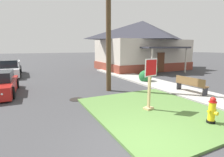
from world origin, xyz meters
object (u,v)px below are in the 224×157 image
at_px(stop_sign, 150,85).
at_px(manhole_cover, 76,99).
at_px(street_bench, 191,84).
at_px(utility_pole, 108,6).
at_px(fire_hydrant, 212,111).
at_px(pickup_truck_white, 7,69).

bearing_deg(stop_sign, manhole_cover, 128.03).
height_order(street_bench, utility_pole, utility_pole).
relative_size(stop_sign, utility_pole, 0.22).
height_order(fire_hydrant, utility_pole, utility_pole).
distance_m(stop_sign, utility_pole, 5.36).
distance_m(manhole_cover, pickup_truck_white, 10.53).
xyz_separation_m(fire_hydrant, utility_pole, (-1.09, 5.77, 4.34)).
height_order(fire_hydrant, stop_sign, stop_sign).
bearing_deg(fire_hydrant, stop_sign, 118.60).
bearing_deg(utility_pole, stop_sign, -89.62).
height_order(stop_sign, street_bench, stop_sign).
bearing_deg(utility_pole, street_bench, -36.97).
bearing_deg(utility_pole, fire_hydrant, -79.29).
xyz_separation_m(stop_sign, utility_pole, (-0.03, 3.81, 3.77)).
bearing_deg(street_bench, stop_sign, -164.15).
bearing_deg(manhole_cover, pickup_truck_white, 110.73).
xyz_separation_m(street_bench, utility_pole, (-3.69, 2.78, 4.25)).
height_order(fire_hydrant, street_bench, fire_hydrant).
bearing_deg(manhole_cover, fire_hydrant, -55.53).
relative_size(street_bench, utility_pole, 0.19).
distance_m(fire_hydrant, manhole_cover, 5.88).
distance_m(street_bench, utility_pole, 6.27).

